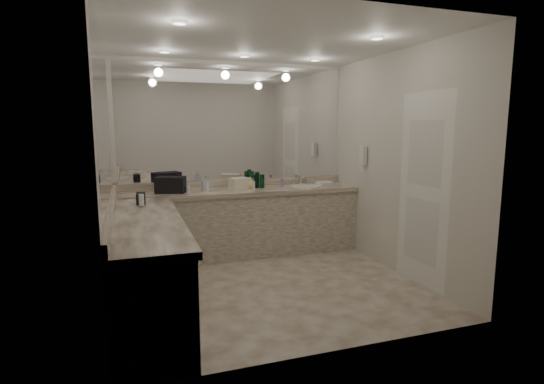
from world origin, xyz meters
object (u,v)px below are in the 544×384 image
object	(u,v)px
hand_towel	(325,183)
soap_bottle_a	(174,185)
sink	(306,186)
black_toiletry_bag	(171,185)
soap_bottle_b	(205,184)
wall_phone	(363,156)
soap_bottle_c	(250,183)
cream_cosmetic_case	(239,183)

from	to	relation	value
hand_towel	soap_bottle_a	distance (m)	2.13
sink	hand_towel	distance (m)	0.32
black_toiletry_bag	soap_bottle_b	bearing A→B (deg)	-3.22
wall_phone	soap_bottle_b	distance (m)	2.12
sink	wall_phone	distance (m)	0.91
soap_bottle_a	soap_bottle_c	bearing A→B (deg)	1.22
cream_cosmetic_case	hand_towel	distance (m)	1.27
wall_phone	sink	bearing A→B (deg)	140.43
sink	black_toiletry_bag	size ratio (longest dim) A/B	1.22
sink	soap_bottle_c	size ratio (longest dim) A/B	2.81
hand_towel	soap_bottle_c	distance (m)	1.12
soap_bottle_a	soap_bottle_c	distance (m)	1.01
wall_phone	hand_towel	distance (m)	0.75
cream_cosmetic_case	soap_bottle_b	xyz separation A→B (m)	(-0.47, -0.06, 0.03)
wall_phone	black_toiletry_bag	size ratio (longest dim) A/B	0.66
cream_cosmetic_case	soap_bottle_c	distance (m)	0.15
cream_cosmetic_case	soap_bottle_a	size ratio (longest dim) A/B	1.34
black_toiletry_bag	soap_bottle_b	distance (m)	0.44
black_toiletry_bag	soap_bottle_c	world-z (taller)	black_toiletry_bag
cream_cosmetic_case	soap_bottle_c	world-z (taller)	soap_bottle_c
soap_bottle_a	sink	bearing A→B (deg)	-0.46
soap_bottle_b	cream_cosmetic_case	bearing A→B (deg)	7.43
cream_cosmetic_case	soap_bottle_a	bearing A→B (deg)	161.13
soap_bottle_c	cream_cosmetic_case	bearing A→B (deg)	179.90
hand_towel	soap_bottle_a	bearing A→B (deg)	-179.44
hand_towel	soap_bottle_c	size ratio (longest dim) A/B	1.49
hand_towel	sink	bearing A→B (deg)	-173.60
hand_towel	soap_bottle_b	distance (m)	1.74
soap_bottle_a	wall_phone	bearing A→B (deg)	-11.99
black_toiletry_bag	cream_cosmetic_case	world-z (taller)	black_toiletry_bag
sink	soap_bottle_b	bearing A→B (deg)	-179.00
sink	black_toiletry_bag	distance (m)	1.87
soap_bottle_b	soap_bottle_c	bearing A→B (deg)	5.59
soap_bottle_a	soap_bottle_c	world-z (taller)	soap_bottle_a
hand_towel	soap_bottle_c	bearing A→B (deg)	179.96
cream_cosmetic_case	wall_phone	bearing A→B (deg)	-39.24
wall_phone	black_toiletry_bag	world-z (taller)	wall_phone
soap_bottle_a	soap_bottle_b	size ratio (longest dim) A/B	0.95
cream_cosmetic_case	sink	bearing A→B (deg)	-22.48
wall_phone	soap_bottle_c	distance (m)	1.55
cream_cosmetic_case	hand_towel	bearing A→B (deg)	-20.37
sink	cream_cosmetic_case	xyz separation A→B (m)	(-0.96, 0.04, 0.08)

